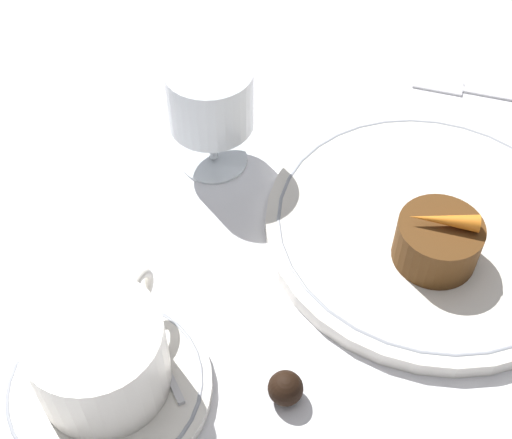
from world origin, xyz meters
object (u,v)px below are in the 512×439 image
Objects in this scene: dinner_plate at (428,226)px; fork at (484,92)px; dessert_cake at (437,242)px; wine_glass at (210,104)px; coffee_cup at (99,355)px.

dinner_plate is 0.20m from fork.
dessert_cake is (-0.24, -0.00, 0.03)m from fork.
dinner_plate is 0.21m from wine_glass.
coffee_cup is (-0.23, 0.17, 0.04)m from dinner_plate.
dinner_plate is 0.04m from dessert_cake.
dinner_plate is 0.29m from coffee_cup.
dinner_plate is 2.29× the size of coffee_cup.
dinner_plate reaches higher than fork.
coffee_cup is at bearing 143.02° from dinner_plate.
fork is (0.19, -0.21, -0.07)m from wine_glass.
dessert_cake is at bearing -100.98° from wine_glass.
coffee_cup is 0.24m from wine_glass.
wine_glass reaches higher than dinner_plate.
dinner_plate is at bearing -91.89° from wine_glass.
fork is (0.20, -0.01, -0.01)m from dinner_plate.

